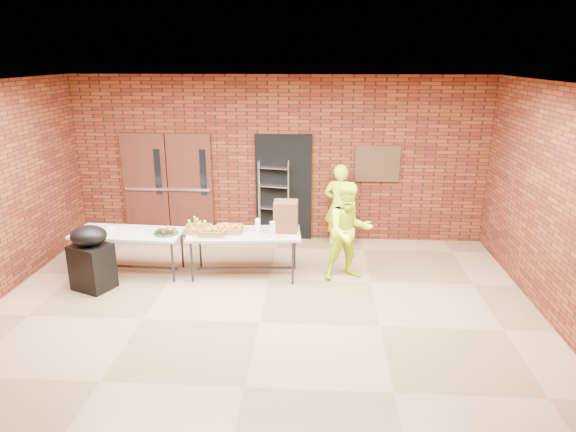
% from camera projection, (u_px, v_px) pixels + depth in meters
% --- Properties ---
extents(room, '(8.08, 7.08, 3.28)m').
position_uv_depth(room, '(257.00, 212.00, 6.61)').
color(room, olive).
rests_on(room, ground).
extents(double_doors, '(1.78, 0.12, 2.10)m').
position_uv_depth(double_doors, '(168.00, 186.00, 10.18)').
color(double_doors, '#441D13').
rests_on(double_doors, room).
extents(dark_doorway, '(1.10, 0.06, 2.10)m').
position_uv_depth(dark_doorway, '(284.00, 188.00, 10.07)').
color(dark_doorway, black).
rests_on(dark_doorway, room).
extents(bronze_plaque, '(0.85, 0.04, 0.70)m').
position_uv_depth(bronze_plaque, '(377.00, 164.00, 9.80)').
color(bronze_plaque, '#432D1B').
rests_on(bronze_plaque, room).
extents(wire_rack, '(0.62, 0.31, 1.61)m').
position_uv_depth(wire_rack, '(274.00, 201.00, 10.02)').
color(wire_rack, silver).
rests_on(wire_rack, room).
extents(table_left, '(1.85, 0.86, 0.74)m').
position_uv_depth(table_left, '(129.00, 235.00, 8.51)').
color(table_left, tan).
rests_on(table_left, room).
extents(table_right, '(1.90, 0.92, 0.76)m').
position_uv_depth(table_right, '(244.00, 236.00, 8.42)').
color(table_right, tan).
rests_on(table_right, room).
extents(basket_bananas, '(0.43, 0.33, 0.13)m').
position_uv_depth(basket_bananas, '(198.00, 229.00, 8.41)').
color(basket_bananas, '#9E693F').
rests_on(basket_bananas, table_right).
extents(basket_oranges, '(0.42, 0.33, 0.13)m').
position_uv_depth(basket_oranges, '(229.00, 229.00, 8.41)').
color(basket_oranges, '#9E693F').
rests_on(basket_oranges, table_right).
extents(basket_apples, '(0.40, 0.31, 0.12)m').
position_uv_depth(basket_apples, '(212.00, 232.00, 8.28)').
color(basket_apples, '#9E693F').
rests_on(basket_apples, table_right).
extents(muffin_tray, '(0.40, 0.40, 0.10)m').
position_uv_depth(muffin_tray, '(166.00, 231.00, 8.39)').
color(muffin_tray, '#12461B').
rests_on(muffin_tray, table_left).
extents(napkin_box, '(0.16, 0.11, 0.05)m').
position_uv_depth(napkin_box, '(112.00, 229.00, 8.54)').
color(napkin_box, silver).
rests_on(napkin_box, table_left).
extents(coffee_dispenser, '(0.39, 0.35, 0.51)m').
position_uv_depth(coffee_dispenser, '(286.00, 216.00, 8.41)').
color(coffee_dispenser, brown).
rests_on(coffee_dispenser, table_right).
extents(cup_stack_front, '(0.08, 0.08, 0.25)m').
position_uv_depth(cup_stack_front, '(258.00, 227.00, 8.29)').
color(cup_stack_front, silver).
rests_on(cup_stack_front, table_right).
extents(cup_stack_mid, '(0.09, 0.09, 0.27)m').
position_uv_depth(cup_stack_mid, '(273.00, 230.00, 8.14)').
color(cup_stack_mid, silver).
rests_on(cup_stack_mid, table_right).
extents(cup_stack_back, '(0.07, 0.07, 0.22)m').
position_uv_depth(cup_stack_back, '(258.00, 225.00, 8.43)').
color(cup_stack_back, silver).
rests_on(cup_stack_back, table_right).
extents(covered_grill, '(0.71, 0.66, 1.04)m').
position_uv_depth(covered_grill, '(91.00, 258.00, 8.00)').
color(covered_grill, black).
rests_on(covered_grill, room).
extents(volunteer_woman, '(0.63, 0.45, 1.61)m').
position_uv_depth(volunteer_woman, '(339.00, 206.00, 9.74)').
color(volunteer_woman, '#CCFD1C').
rests_on(volunteer_woman, room).
extents(volunteer_man, '(0.94, 0.83, 1.63)m').
position_uv_depth(volunteer_man, '(349.00, 231.00, 8.30)').
color(volunteer_man, '#CCFD1C').
rests_on(volunteer_man, room).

